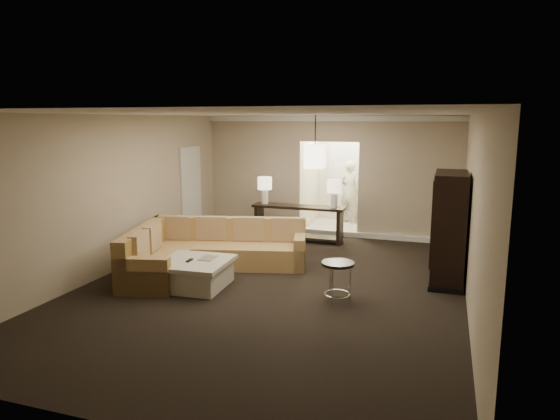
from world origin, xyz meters
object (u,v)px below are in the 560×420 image
(console_table, at_px, (298,220))
(drink_table, at_px, (338,273))
(coffee_table, at_px, (195,273))
(armoire, at_px, (448,230))
(sectional_sofa, at_px, (205,251))
(person, at_px, (350,188))

(console_table, xyz_separation_m, drink_table, (1.64, -3.49, -0.04))
(coffee_table, height_order, armoire, armoire)
(coffee_table, relative_size, armoire, 0.63)
(coffee_table, xyz_separation_m, armoire, (3.91, 1.58, 0.66))
(console_table, bearing_deg, armoire, -31.69)
(console_table, bearing_deg, sectional_sofa, -109.95)
(person, bearing_deg, sectional_sofa, 91.05)
(sectional_sofa, bearing_deg, armoire, -4.68)
(sectional_sofa, relative_size, coffee_table, 2.64)
(console_table, relative_size, drink_table, 3.42)
(sectional_sofa, bearing_deg, drink_table, -31.27)
(coffee_table, distance_m, console_table, 3.65)
(person, bearing_deg, drink_table, 118.48)
(sectional_sofa, height_order, person, person)
(console_table, distance_m, person, 2.54)
(coffee_table, relative_size, person, 0.64)
(armoire, bearing_deg, drink_table, -135.81)
(armoire, bearing_deg, person, 119.29)
(sectional_sofa, distance_m, person, 5.40)
(sectional_sofa, distance_m, coffee_table, 0.93)
(armoire, distance_m, person, 5.03)
(drink_table, bearing_deg, coffee_table, -178.14)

